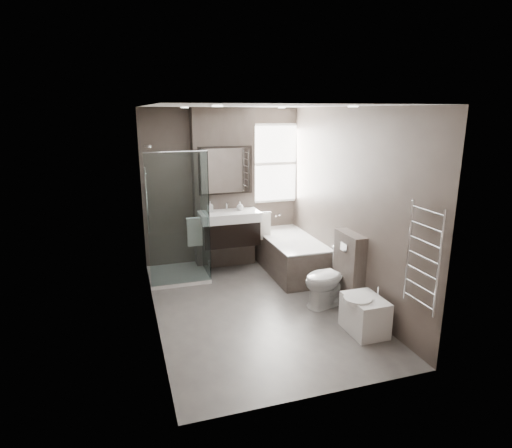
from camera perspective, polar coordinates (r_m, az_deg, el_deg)
name	(u,v)px	position (r m, az deg, el deg)	size (l,w,h in m)	color
room	(257,213)	(5.37, 0.11, 1.44)	(2.70, 3.90, 2.70)	#56524F
vanity_pier	(224,189)	(7.04, -4.33, 4.65)	(1.00, 0.25, 2.60)	#4D433C
vanity	(229,227)	(6.83, -3.56, -0.47)	(0.95, 0.47, 0.66)	black
mirror_cabinet	(226,170)	(6.83, -4.06, 7.14)	(0.86, 0.08, 0.76)	black
towel_left	(195,232)	(6.71, -8.15, -1.06)	(0.24, 0.06, 0.44)	silver
towel_right	(263,226)	(6.97, 0.95, -0.30)	(0.24, 0.06, 0.44)	silver
shower_enclosure	(184,248)	(6.70, -9.61, -3.20)	(0.90, 0.90, 2.00)	white
bathtub	(290,253)	(6.94, 4.61, -3.91)	(0.75, 1.60, 0.57)	#4D433C
window	(273,164)	(7.34, 2.34, 8.06)	(0.98, 0.06, 1.33)	white
toilet	(330,278)	(5.84, 9.85, -7.08)	(0.43, 0.75, 0.77)	white
cistern_box	(349,269)	(5.86, 12.27, -5.92)	(0.19, 0.55, 1.00)	#4D433C
bidet	(364,314)	(5.30, 14.24, -11.57)	(0.47, 0.54, 0.56)	white
towel_radiator	(423,257)	(4.64, 21.41, -4.13)	(0.03, 0.49, 1.10)	silver
soap_bottle_a	(210,207)	(6.75, -6.11, 2.31)	(0.08, 0.08, 0.17)	white
soap_bottle_b	(240,206)	(6.85, -2.15, 2.43)	(0.11, 0.11, 0.14)	white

